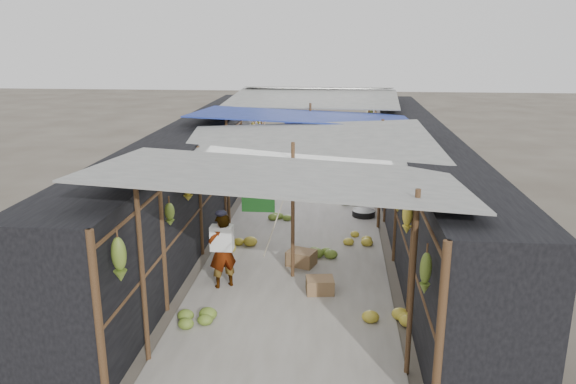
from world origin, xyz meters
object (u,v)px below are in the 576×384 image
(crate_near, at_px, (301,258))
(black_basin, at_px, (364,214))
(shopper_blue, at_px, (271,172))
(vendor_elderly, at_px, (222,251))
(vendor_seated, at_px, (346,166))

(crate_near, distance_m, black_basin, 3.54)
(shopper_blue, bearing_deg, vendor_elderly, -119.20)
(black_basin, xyz_separation_m, vendor_elderly, (-2.71, -4.38, 0.62))
(vendor_seated, bearing_deg, crate_near, 4.93)
(crate_near, relative_size, vendor_seated, 0.56)
(crate_near, xyz_separation_m, vendor_elderly, (-1.35, -1.12, 0.54))
(vendor_elderly, relative_size, vendor_seated, 1.49)
(shopper_blue, bearing_deg, vendor_seated, 15.71)
(vendor_seated, bearing_deg, vendor_elderly, -3.19)
(vendor_elderly, bearing_deg, shopper_blue, -124.38)
(black_basin, relative_size, vendor_seated, 0.61)
(crate_near, height_order, shopper_blue, shopper_blue)
(vendor_seated, bearing_deg, shopper_blue, -33.92)
(crate_near, relative_size, shopper_blue, 0.38)
(crate_near, bearing_deg, black_basin, 87.01)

